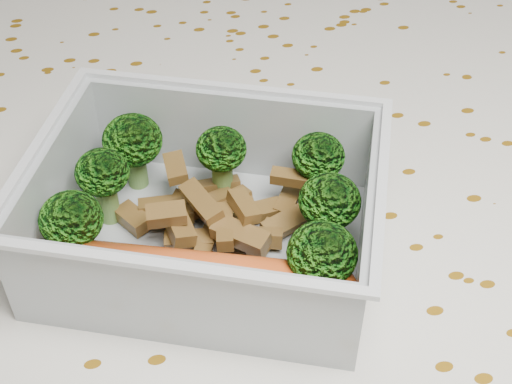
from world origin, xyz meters
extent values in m
cube|color=brown|center=(0.00, 0.00, 0.73)|extent=(1.40, 0.90, 0.04)
cube|color=silver|center=(0.00, 0.00, 0.75)|extent=(1.46, 0.96, 0.01)
cube|color=silver|center=(0.00, 0.48, 0.66)|extent=(1.46, 0.01, 0.18)
cube|color=silver|center=(-0.03, -0.01, 0.76)|extent=(0.22, 0.20, 0.00)
cube|color=silver|center=(-0.01, 0.05, 0.79)|extent=(0.17, 0.07, 0.06)
cube|color=silver|center=(-0.06, -0.07, 0.79)|extent=(0.17, 0.07, 0.06)
cube|color=silver|center=(0.05, -0.04, 0.79)|extent=(0.05, 0.12, 0.06)
cube|color=silver|center=(-0.12, 0.02, 0.79)|extent=(0.05, 0.12, 0.06)
cube|color=silver|center=(-0.01, 0.06, 0.82)|extent=(0.18, 0.08, 0.00)
cube|color=silver|center=(-0.06, -0.08, 0.82)|extent=(0.18, 0.08, 0.00)
cube|color=silver|center=(0.05, -0.05, 0.82)|extent=(0.06, 0.13, 0.00)
cube|color=silver|center=(-0.12, 0.03, 0.82)|extent=(0.06, 0.13, 0.00)
cylinder|color=#608C3F|center=(-0.07, 0.05, 0.77)|extent=(0.02, 0.02, 0.02)
ellipsoid|color=#318114|center=(-0.07, 0.05, 0.80)|extent=(0.04, 0.04, 0.03)
cylinder|color=#608C3F|center=(-0.02, 0.03, 0.77)|extent=(0.02, 0.02, 0.03)
ellipsoid|color=#318114|center=(-0.02, 0.03, 0.80)|extent=(0.03, 0.03, 0.03)
cylinder|color=#608C3F|center=(0.04, 0.01, 0.77)|extent=(0.02, 0.02, 0.03)
ellipsoid|color=#318114|center=(0.04, 0.01, 0.80)|extent=(0.03, 0.03, 0.03)
cylinder|color=#608C3F|center=(-0.09, 0.02, 0.77)|extent=(0.02, 0.02, 0.03)
ellipsoid|color=#318114|center=(-0.09, 0.02, 0.80)|extent=(0.03, 0.03, 0.03)
cylinder|color=#608C3F|center=(0.03, -0.03, 0.77)|extent=(0.02, 0.02, 0.02)
ellipsoid|color=#318114|center=(0.03, -0.03, 0.80)|extent=(0.04, 0.04, 0.03)
cylinder|color=#608C3F|center=(-0.11, -0.01, 0.77)|extent=(0.02, 0.02, 0.02)
ellipsoid|color=#318114|center=(-0.11, -0.01, 0.80)|extent=(0.03, 0.03, 0.03)
cylinder|color=#608C3F|center=(0.02, -0.06, 0.77)|extent=(0.02, 0.02, 0.02)
ellipsoid|color=#318114|center=(0.02, -0.06, 0.80)|extent=(0.04, 0.04, 0.03)
cube|color=brown|center=(-0.02, 0.01, 0.77)|extent=(0.03, 0.01, 0.01)
cube|color=brown|center=(-0.05, 0.03, 0.79)|extent=(0.01, 0.02, 0.01)
cube|color=brown|center=(-0.06, 0.02, 0.77)|extent=(0.03, 0.01, 0.01)
cube|color=brown|center=(0.00, 0.00, 0.77)|extent=(0.03, 0.02, 0.01)
cube|color=brown|center=(-0.05, -0.01, 0.78)|extent=(0.02, 0.03, 0.01)
cube|color=brown|center=(-0.05, 0.01, 0.77)|extent=(0.03, 0.01, 0.01)
cube|color=brown|center=(-0.01, -0.02, 0.77)|extent=(0.03, 0.02, 0.01)
cube|color=brown|center=(-0.06, -0.01, 0.79)|extent=(0.02, 0.01, 0.01)
cube|color=brown|center=(-0.04, -0.02, 0.77)|extent=(0.02, 0.03, 0.01)
cube|color=brown|center=(0.02, 0.01, 0.77)|extent=(0.03, 0.03, 0.01)
cube|color=brown|center=(-0.04, 0.02, 0.77)|extent=(0.03, 0.02, 0.01)
cube|color=brown|center=(-0.01, -0.01, 0.79)|extent=(0.02, 0.03, 0.01)
cube|color=brown|center=(-0.02, 0.02, 0.77)|extent=(0.03, 0.02, 0.01)
cube|color=brown|center=(-0.02, -0.02, 0.78)|extent=(0.03, 0.03, 0.01)
cube|color=brown|center=(-0.04, 0.01, 0.77)|extent=(0.02, 0.02, 0.01)
cube|color=brown|center=(0.01, -0.01, 0.77)|extent=(0.04, 0.03, 0.01)
cube|color=brown|center=(-0.01, -0.02, 0.77)|extent=(0.02, 0.03, 0.01)
cube|color=brown|center=(-0.03, 0.02, 0.77)|extent=(0.03, 0.02, 0.01)
cube|color=brown|center=(-0.08, 0.01, 0.77)|extent=(0.02, 0.03, 0.01)
cube|color=brown|center=(-0.05, -0.01, 0.77)|extent=(0.03, 0.02, 0.01)
cube|color=brown|center=(-0.04, 0.00, 0.79)|extent=(0.02, 0.04, 0.01)
cube|color=brown|center=(-0.04, 0.02, 0.77)|extent=(0.02, 0.01, 0.01)
cube|color=brown|center=(0.00, -0.02, 0.77)|extent=(0.03, 0.03, 0.01)
cube|color=brown|center=(0.02, 0.01, 0.79)|extent=(0.03, 0.02, 0.01)
cube|color=brown|center=(-0.02, 0.03, 0.77)|extent=(0.03, 0.01, 0.01)
cube|color=brown|center=(-0.03, -0.01, 0.78)|extent=(0.02, 0.03, 0.01)
cylinder|color=#D2501C|center=(-0.05, -0.05, 0.78)|extent=(0.14, 0.08, 0.03)
sphere|color=#D2501C|center=(0.02, -0.07, 0.78)|extent=(0.03, 0.03, 0.03)
sphere|color=#D2501C|center=(-0.11, -0.02, 0.78)|extent=(0.03, 0.03, 0.03)
camera|label=1|loc=(-0.07, -0.30, 1.07)|focal=50.00mm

